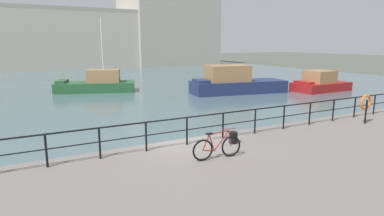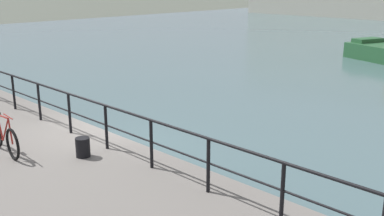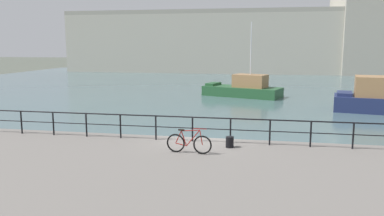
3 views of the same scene
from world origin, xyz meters
TOP-DOWN VIEW (x-y plane):
  - ground_plane at (0.00, 0.00)m, footprint 240.00×240.00m
  - quay_railing at (1.45, -0.75)m, footprint 22.61×0.07m
  - parked_bicycle at (0.04, -2.55)m, footprint 1.77×0.20m
  - mooring_bollard at (1.48, -1.42)m, footprint 0.32×0.32m

SIDE VIEW (x-z plane):
  - ground_plane at x=0.00m, z-range 0.00..0.00m
  - mooring_bollard at x=1.48m, z-range 0.81..1.25m
  - parked_bicycle at x=0.04m, z-range 0.70..1.69m
  - quay_railing at x=1.45m, z-range 1.00..2.08m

